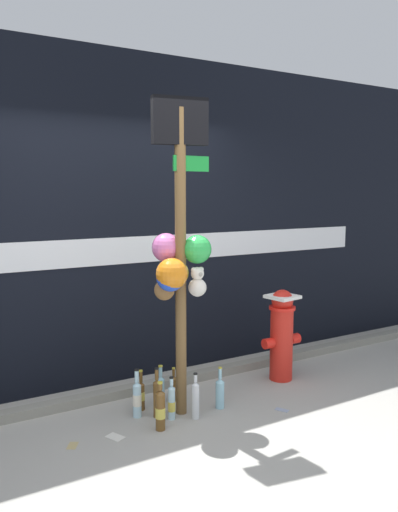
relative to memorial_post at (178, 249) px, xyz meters
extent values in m
plane|color=#9E9B93|center=(-0.21, -0.48, -1.36)|extent=(14.00, 14.00, 0.00)
cube|color=black|center=(-0.21, 1.01, 0.19)|extent=(10.00, 0.20, 3.09)
cube|color=silver|center=(0.45, 0.91, -0.10)|extent=(4.69, 0.01, 0.25)
cube|color=gray|center=(-0.21, 0.55, -1.32)|extent=(8.00, 0.12, 0.08)
cylinder|color=brown|center=(0.02, 0.00, -0.14)|extent=(0.09, 0.09, 2.44)
cube|color=#198C33|center=(0.12, 0.00, 0.67)|extent=(0.33, 0.04, 0.12)
cube|color=black|center=(0.02, 0.00, 0.99)|extent=(0.45, 0.15, 0.36)
sphere|color=blue|center=(-0.11, -0.09, -0.20)|extent=(0.22, 0.22, 0.22)
sphere|color=yellow|center=(0.05, 0.15, -0.22)|extent=(0.23, 0.23, 0.23)
sphere|color=green|center=(0.16, -0.04, -0.01)|extent=(0.23, 0.23, 0.23)
sphere|color=orange|center=(-0.11, -0.10, -0.17)|extent=(0.25, 0.25, 0.25)
sphere|color=#D66BB2|center=(-0.04, 0.11, 0.01)|extent=(0.23, 0.23, 0.23)
sphere|color=brown|center=(-0.11, 0.03, -0.32)|extent=(0.16, 0.16, 0.16)
sphere|color=brown|center=(-0.11, 0.03, -0.20)|extent=(0.12, 0.12, 0.12)
sphere|color=brown|center=(-0.14, 0.03, -0.16)|extent=(0.05, 0.05, 0.05)
sphere|color=brown|center=(-0.07, 0.03, -0.16)|extent=(0.05, 0.05, 0.05)
sphere|color=brown|center=(-0.11, -0.02, -0.20)|extent=(0.04, 0.04, 0.04)
sphere|color=silver|center=(0.13, -0.08, -0.31)|extent=(0.15, 0.15, 0.15)
sphere|color=silver|center=(0.13, -0.08, -0.19)|extent=(0.10, 0.10, 0.10)
sphere|color=silver|center=(0.10, -0.08, -0.16)|extent=(0.04, 0.04, 0.04)
sphere|color=silver|center=(0.17, -0.08, -0.16)|extent=(0.04, 0.04, 0.04)
sphere|color=#9D9992|center=(0.13, -0.13, -0.19)|extent=(0.04, 0.04, 0.04)
cylinder|color=red|center=(1.21, 0.17, -1.01)|extent=(0.22, 0.22, 0.69)
cylinder|color=red|center=(1.21, 0.17, -0.65)|extent=(0.25, 0.25, 0.03)
sphere|color=red|center=(1.21, 0.17, -0.58)|extent=(0.21, 0.21, 0.21)
cylinder|color=red|center=(1.05, 0.17, -0.98)|extent=(0.10, 0.10, 0.10)
cylinder|color=red|center=(1.37, 0.17, -0.98)|extent=(0.10, 0.10, 0.10)
cube|color=white|center=(1.21, 0.17, -0.54)|extent=(0.30, 0.30, 0.03)
cylinder|color=brown|center=(0.08, 0.24, -1.26)|extent=(0.06, 0.06, 0.20)
cone|color=brown|center=(0.08, 0.24, -1.14)|extent=(0.06, 0.06, 0.03)
cylinder|color=brown|center=(0.08, 0.24, -1.10)|extent=(0.02, 0.02, 0.06)
cylinder|color=gold|center=(0.08, 0.24, -1.06)|extent=(0.03, 0.03, 0.01)
cylinder|color=silver|center=(0.07, -0.15, -1.22)|extent=(0.06, 0.06, 0.28)
cone|color=silver|center=(0.07, -0.15, -1.07)|extent=(0.06, 0.06, 0.02)
cylinder|color=silver|center=(0.07, -0.15, -1.02)|extent=(0.03, 0.03, 0.06)
cylinder|color=black|center=(0.07, -0.15, -0.99)|extent=(0.03, 0.03, 0.01)
cylinder|color=brown|center=(-0.18, 0.03, -1.21)|extent=(0.06, 0.06, 0.29)
cone|color=brown|center=(-0.18, 0.03, -1.06)|extent=(0.06, 0.06, 0.02)
cylinder|color=brown|center=(-0.18, 0.03, -1.00)|extent=(0.03, 0.03, 0.09)
cylinder|color=black|center=(-0.18, 0.03, -0.95)|extent=(0.03, 0.03, 0.01)
cylinder|color=brown|center=(-0.25, -0.19, -1.21)|extent=(0.07, 0.07, 0.29)
cone|color=brown|center=(-0.25, -0.19, -1.05)|extent=(0.07, 0.07, 0.03)
cylinder|color=brown|center=(-0.25, -0.19, -1.01)|extent=(0.03, 0.03, 0.05)
cylinder|color=#D8C64C|center=(-0.25, -0.19, -1.22)|extent=(0.08, 0.08, 0.08)
cylinder|color=gold|center=(-0.25, -0.19, -0.98)|extent=(0.04, 0.04, 0.01)
cylinder|color=brown|center=(-0.24, 0.21, -1.25)|extent=(0.06, 0.06, 0.22)
cone|color=brown|center=(-0.24, 0.21, -1.13)|extent=(0.06, 0.06, 0.02)
cylinder|color=brown|center=(-0.24, 0.21, -1.07)|extent=(0.03, 0.03, 0.09)
cylinder|color=#D8C64C|center=(-0.24, 0.21, -1.24)|extent=(0.06, 0.06, 0.07)
cylinder|color=gold|center=(-0.24, 0.21, -1.02)|extent=(0.03, 0.03, 0.01)
cylinder|color=#93CCE0|center=(-0.04, 0.26, -1.25)|extent=(0.07, 0.07, 0.21)
cone|color=#93CCE0|center=(-0.04, 0.26, -1.13)|extent=(0.07, 0.07, 0.03)
cylinder|color=#93CCE0|center=(-0.04, 0.26, -1.08)|extent=(0.03, 0.03, 0.08)
cylinder|color=gold|center=(-0.04, 0.26, -1.03)|extent=(0.04, 0.04, 0.01)
cylinder|color=#93CCE0|center=(0.35, -0.09, -1.24)|extent=(0.07, 0.07, 0.23)
cone|color=#93CCE0|center=(0.35, -0.09, -1.12)|extent=(0.07, 0.07, 0.03)
cylinder|color=#93CCE0|center=(0.35, -0.09, -1.06)|extent=(0.03, 0.03, 0.09)
cylinder|color=gold|center=(0.35, -0.09, -1.01)|extent=(0.03, 0.03, 0.01)
cylinder|color=#B2DBEA|center=(-0.10, -0.07, -1.23)|extent=(0.06, 0.06, 0.26)
cone|color=#B2DBEA|center=(-0.10, -0.07, -1.09)|extent=(0.06, 0.06, 0.02)
cylinder|color=#B2DBEA|center=(-0.10, -0.07, -1.05)|extent=(0.03, 0.03, 0.06)
cylinder|color=#D8C64C|center=(-0.10, -0.07, -1.25)|extent=(0.06, 0.06, 0.08)
cylinder|color=black|center=(-0.10, -0.07, -1.01)|extent=(0.03, 0.03, 0.01)
cylinder|color=#B2DBEA|center=(-0.32, 0.11, -1.22)|extent=(0.07, 0.07, 0.26)
cone|color=#B2DBEA|center=(-0.32, 0.11, -1.08)|extent=(0.07, 0.07, 0.03)
cylinder|color=#B2DBEA|center=(-0.32, 0.11, -1.02)|extent=(0.03, 0.03, 0.10)
cylinder|color=silver|center=(-0.32, 0.11, -1.21)|extent=(0.07, 0.07, 0.10)
cylinder|color=black|center=(-0.32, 0.11, -0.96)|extent=(0.04, 0.04, 0.01)
cube|color=silver|center=(-0.60, -0.12, -1.35)|extent=(0.13, 0.16, 0.01)
cube|color=#8C99B2|center=(0.77, -0.38, -1.35)|extent=(0.10, 0.12, 0.01)
cube|color=tan|center=(-0.91, -0.09, -1.35)|extent=(0.11, 0.12, 0.01)
camera|label=1|loc=(-1.81, -3.46, 0.46)|focal=35.09mm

